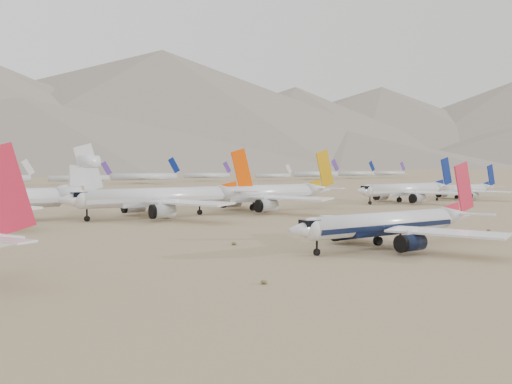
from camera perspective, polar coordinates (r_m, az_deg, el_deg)
ground at (r=109.19m, az=15.70°, el=-4.77°), size 7000.00×7000.00×0.00m
main_airliner at (r=100.46m, az=13.40°, el=-3.08°), size 41.72×40.75×14.72m
row2_navy_widebody at (r=211.76m, az=14.85°, el=0.21°), size 46.48×45.45×16.53m
row2_gold_tail at (r=168.71m, az=0.54°, el=-0.17°), size 52.37×51.22×18.65m
row2_orange_tail at (r=152.53m, az=-9.19°, el=-0.54°), size 52.10×50.97×18.58m
row2_blue_far at (r=238.24m, az=19.97°, el=0.24°), size 38.79×37.93×13.78m
distant_storage_row at (r=395.59m, az=-13.71°, el=1.45°), size 606.12×62.58×15.83m
foothills at (r=1320.39m, az=-6.11°, el=5.27°), size 4637.50×1395.00×155.00m
desert_scrub at (r=73.52m, az=16.23°, el=-8.30°), size 219.83×121.67×0.63m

